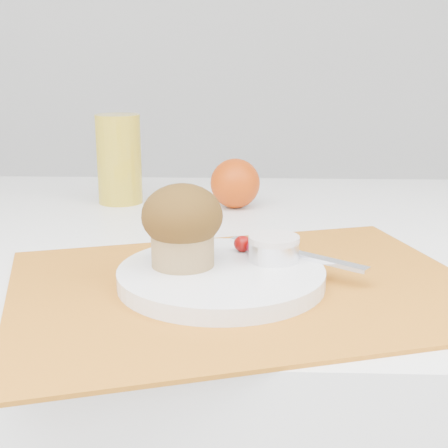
{
  "coord_description": "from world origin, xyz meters",
  "views": [
    {
      "loc": [
        0.05,
        -0.8,
        1.0
      ],
      "look_at": [
        0.02,
        -0.09,
        0.8
      ],
      "focal_mm": 50.0,
      "sensor_mm": 36.0,
      "label": 1
    }
  ],
  "objects_px": {
    "juice_glass": "(119,159)",
    "orange": "(235,183)",
    "muffin": "(182,224)",
    "plate": "(221,276)"
  },
  "relations": [
    {
      "from": "juice_glass",
      "to": "orange",
      "type": "bearing_deg",
      "value": -8.61
    },
    {
      "from": "orange",
      "to": "muffin",
      "type": "height_order",
      "value": "muffin"
    },
    {
      "from": "plate",
      "to": "orange",
      "type": "height_order",
      "value": "orange"
    },
    {
      "from": "orange",
      "to": "juice_glass",
      "type": "height_order",
      "value": "juice_glass"
    },
    {
      "from": "orange",
      "to": "muffin",
      "type": "xyz_separation_m",
      "value": [
        -0.05,
        -0.36,
        0.03
      ]
    },
    {
      "from": "plate",
      "to": "muffin",
      "type": "relative_size",
      "value": 2.48
    },
    {
      "from": "plate",
      "to": "juice_glass",
      "type": "height_order",
      "value": "juice_glass"
    },
    {
      "from": "orange",
      "to": "muffin",
      "type": "distance_m",
      "value": 0.36
    },
    {
      "from": "plate",
      "to": "juice_glass",
      "type": "distance_m",
      "value": 0.44
    },
    {
      "from": "plate",
      "to": "muffin",
      "type": "distance_m",
      "value": 0.07
    }
  ]
}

